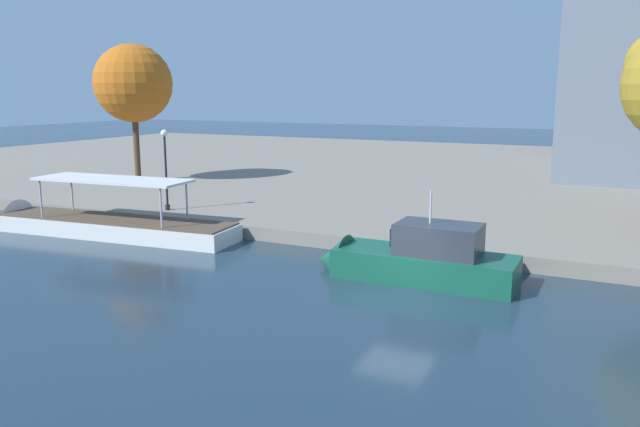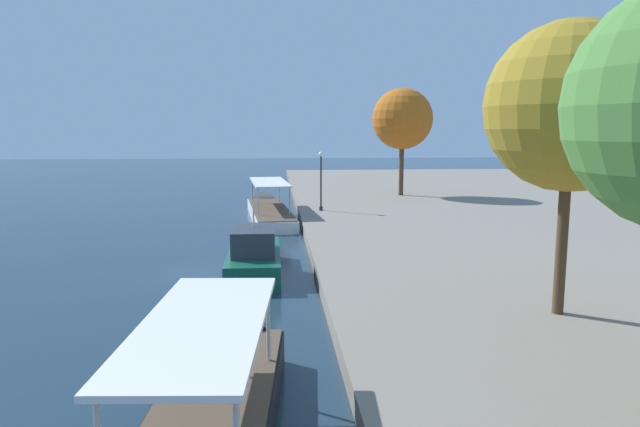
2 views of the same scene
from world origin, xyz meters
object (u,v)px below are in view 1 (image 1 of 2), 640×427
object	(u,v)px
motor_yacht_1	(411,264)
lamp_post	(166,162)
tour_boat_0	(98,227)
tree_2	(134,83)

from	to	relation	value
motor_yacht_1	lamp_post	bearing A→B (deg)	-16.22
tour_boat_0	tree_2	world-z (taller)	tree_2
motor_yacht_1	tree_2	bearing A→B (deg)	-27.33
motor_yacht_1	tree_2	xyz separation A→B (m)	(-25.40, 13.03, 7.27)
lamp_post	tour_boat_0	bearing A→B (deg)	-107.34
motor_yacht_1	lamp_post	xyz separation A→B (m)	(-15.74, 4.53, 2.78)
motor_yacht_1	lamp_post	distance (m)	16.62
tour_boat_0	lamp_post	world-z (taller)	lamp_post
motor_yacht_1	tree_2	distance (m)	29.46
tour_boat_0	lamp_post	bearing A→B (deg)	-112.69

